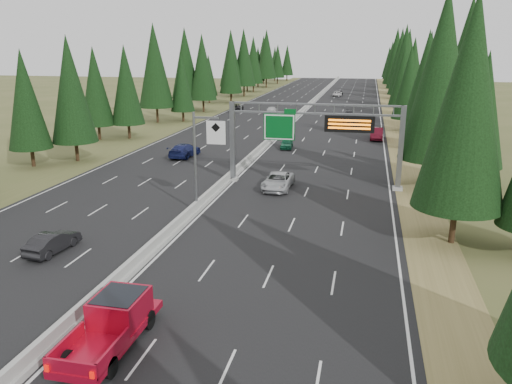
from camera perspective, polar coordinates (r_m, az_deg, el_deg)
road at (r=93.26m, az=4.45°, el=8.26°), size 32.00×260.00×0.08m
shoulder_right at (r=92.47m, az=15.52°, el=7.65°), size 3.60×260.00×0.06m
shoulder_left at (r=97.36m, az=-6.09°, el=8.55°), size 3.60×260.00×0.06m
median_barrier at (r=93.21m, az=4.45°, el=8.49°), size 0.70×260.00×0.85m
sign_gantry at (r=47.13m, az=7.43°, el=6.81°), size 16.75×0.98×7.80m
hov_sign_pole at (r=39.34m, az=-6.20°, el=4.18°), size 2.80×0.50×8.00m
tree_row_right at (r=77.28m, az=19.61°, el=12.82°), size 11.69×239.78×18.68m
tree_row_left at (r=85.98m, az=-11.84°, el=13.52°), size 11.54×241.85×18.98m
silver_minivan at (r=46.70m, az=2.53°, el=1.25°), size 2.57×5.37×1.48m
red_pickup at (r=23.82m, az=-15.79°, el=-13.72°), size 2.26×6.32×2.06m
car_ahead_green at (r=65.85m, az=3.52°, el=5.56°), size 1.77×3.86×1.28m
car_ahead_dkred at (r=74.27m, az=13.61°, el=6.50°), size 1.78×5.03×1.65m
car_ahead_dkgrey at (r=96.19m, az=10.58°, el=8.71°), size 2.09×4.70×1.34m
car_ahead_white at (r=139.05m, az=9.28°, el=11.02°), size 2.29×4.94×1.37m
car_ahead_far at (r=142.45m, az=9.51°, el=11.13°), size 1.94×4.17×1.38m
car_onc_near at (r=34.95m, az=-22.22°, el=-5.32°), size 1.82×4.23×1.35m
car_onc_blue at (r=61.11m, az=-8.17°, el=4.75°), size 2.69×5.75×1.62m
car_onc_white at (r=100.21m, az=1.84°, el=9.33°), size 2.06×4.72×1.58m
car_onc_far at (r=105.89m, az=-2.21°, el=9.65°), size 2.64×5.16×1.39m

